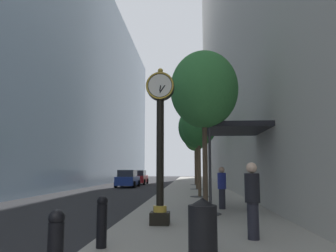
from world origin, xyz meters
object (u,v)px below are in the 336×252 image
at_px(street_clock, 160,136).
at_px(car_blue_mid, 128,179).
at_px(bollard_second, 102,220).
at_px(street_tree_near, 204,90).
at_px(bollard_nearest, 55,247).
at_px(street_tree_far, 195,139).
at_px(street_tree_mid_near, 199,126).
at_px(trash_bin, 203,227).
at_px(pedestrian_walking, 222,187).
at_px(street_tree_mid_far, 196,127).
at_px(pedestrian_by_clock, 252,198).
at_px(car_red_near, 138,177).

distance_m(street_clock, car_blue_mid, 23.14).
relative_size(bollard_second, street_tree_near, 0.17).
bearing_deg(bollard_nearest, street_tree_far, 85.59).
height_order(street_tree_mid_near, trash_bin, street_tree_mid_near).
bearing_deg(bollard_nearest, street_tree_mid_near, 81.27).
distance_m(street_clock, trash_bin, 4.23).
relative_size(street_tree_mid_near, car_blue_mid, 1.29).
bearing_deg(pedestrian_walking, street_tree_far, 91.98).
xyz_separation_m(bollard_nearest, street_tree_far, (2.33, 30.16, 4.18)).
bearing_deg(street_tree_mid_far, street_tree_mid_near, -90.00).
distance_m(street_clock, street_tree_near, 3.37).
height_order(pedestrian_by_clock, car_blue_mid, pedestrian_by_clock).
distance_m(street_clock, street_tree_mid_far, 17.61).
relative_size(street_tree_mid_far, pedestrian_walking, 4.02).
xyz_separation_m(car_red_near, car_blue_mid, (-0.05, -6.34, 0.02)).
bearing_deg(car_blue_mid, pedestrian_walking, -68.59).
bearing_deg(street_tree_near, car_red_near, 103.81).
height_order(street_tree_mid_near, street_tree_mid_far, street_tree_mid_far).
bearing_deg(trash_bin, street_clock, 106.95).
distance_m(bollard_second, car_blue_mid, 25.75).
distance_m(street_tree_near, car_red_near, 27.51).
relative_size(bollard_second, street_tree_mid_near, 0.19).
bearing_deg(trash_bin, pedestrian_walking, 82.08).
height_order(bollard_nearest, pedestrian_by_clock, pedestrian_by_clock).
xyz_separation_m(street_clock, car_red_near, (-5.09, 28.82, -1.88)).
distance_m(street_tree_mid_far, car_blue_mid, 9.34).
relative_size(bollard_nearest, bollard_second, 1.00).
bearing_deg(street_tree_far, pedestrian_walking, -88.02).
height_order(bollard_nearest, street_tree_far, street_tree_far).
bearing_deg(bollard_second, street_tree_near, 66.25).
bearing_deg(car_blue_mid, bollard_nearest, -81.35).
xyz_separation_m(bollard_second, street_tree_mid_far, (2.33, 20.30, 4.41)).
xyz_separation_m(bollard_second, pedestrian_by_clock, (3.20, 1.02, 0.38)).
height_order(pedestrian_walking, car_red_near, pedestrian_walking).
height_order(street_tree_mid_far, pedestrian_walking, street_tree_mid_far).
bearing_deg(street_tree_far, street_clock, -93.24).
xyz_separation_m(street_tree_far, pedestrian_walking, (0.72, -20.96, -3.84)).
relative_size(street_tree_far, trash_bin, 5.77).
bearing_deg(street_tree_mid_near, trash_bin, -91.36).
distance_m(bollard_nearest, trash_bin, 2.63).
bearing_deg(street_tree_near, car_blue_mid, 108.04).
relative_size(street_tree_near, car_blue_mid, 1.42).
bearing_deg(pedestrian_walking, street_tree_near, -114.94).
xyz_separation_m(street_tree_mid_near, street_tree_mid_far, (-0.00, 7.51, 0.84)).
bearing_deg(street_clock, pedestrian_by_clock, -39.80).
bearing_deg(street_tree_mid_far, car_blue_mid, 142.11).
relative_size(street_tree_mid_near, pedestrian_walking, 3.23).
xyz_separation_m(street_tree_mid_far, street_tree_far, (0.00, 7.51, -0.23)).
xyz_separation_m(bollard_nearest, street_tree_mid_far, (2.33, 22.65, 4.41)).
bearing_deg(street_tree_far, bollard_nearest, -94.41).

